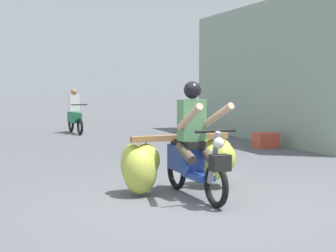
# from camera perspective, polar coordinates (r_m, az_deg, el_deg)

# --- Properties ---
(ground_plane) EXTENTS (120.00, 120.00, 0.00)m
(ground_plane) POSITION_cam_1_polar(r_m,az_deg,el_deg) (6.45, 3.65, -9.02)
(ground_plane) COLOR #56595E
(motorbike_main_loaded) EXTENTS (1.85, 1.80, 1.58)m
(motorbike_main_loaded) POSITION_cam_1_polar(r_m,az_deg,el_deg) (7.10, 1.93, -3.62)
(motorbike_main_loaded) COLOR black
(motorbike_main_loaded) RESTS_ON ground
(motorbike_distant_ahead_left) EXTENTS (0.50, 1.62, 1.40)m
(motorbike_distant_ahead_left) POSITION_cam_1_polar(r_m,az_deg,el_deg) (15.98, -10.59, 1.22)
(motorbike_distant_ahead_left) COLOR black
(motorbike_distant_ahead_left) RESTS_ON ground
(shopfront_building) EXTENTS (4.09, 7.17, 3.72)m
(shopfront_building) POSITION_cam_1_polar(r_m,az_deg,el_deg) (15.07, 16.47, 5.80)
(shopfront_building) COLOR gray
(shopfront_building) RESTS_ON ground
(produce_crate) EXTENTS (0.56, 0.40, 0.36)m
(produce_crate) POSITION_cam_1_polar(r_m,az_deg,el_deg) (12.38, 11.07, -1.61)
(produce_crate) COLOR #CC4C38
(produce_crate) RESTS_ON ground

